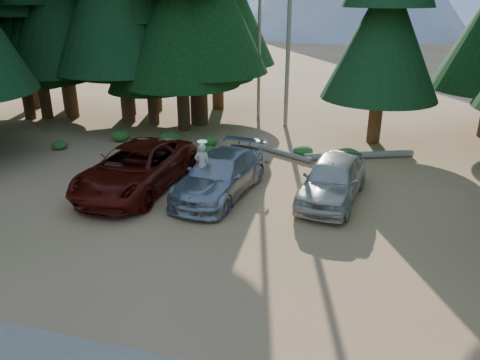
{
  "coord_description": "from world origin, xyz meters",
  "views": [
    {
      "loc": [
        5.48,
        -11.97,
        7.29
      ],
      "look_at": [
        1.39,
        2.54,
        1.25
      ],
      "focal_mm": 35.0,
      "sensor_mm": 36.0,
      "label": 1
    }
  ],
  "objects_px": {
    "red_pickup": "(136,168)",
    "frisbee_player": "(202,165)",
    "silver_minivan_right": "(333,179)",
    "log_right": "(359,155)",
    "log_left": "(229,161)",
    "log_mid": "(284,153)",
    "silver_minivan_center": "(220,175)"
  },
  "relations": [
    {
      "from": "red_pickup",
      "to": "log_left",
      "type": "bearing_deg",
      "value": 55.83
    },
    {
      "from": "silver_minivan_right",
      "to": "log_right",
      "type": "relative_size",
      "value": 0.93
    },
    {
      "from": "red_pickup",
      "to": "frisbee_player",
      "type": "relative_size",
      "value": 3.67
    },
    {
      "from": "frisbee_player",
      "to": "log_mid",
      "type": "xyz_separation_m",
      "value": [
        2.05,
        5.72,
        -1.22
      ]
    },
    {
      "from": "log_mid",
      "to": "frisbee_player",
      "type": "bearing_deg",
      "value": -82.53
    },
    {
      "from": "silver_minivan_right",
      "to": "log_left",
      "type": "distance_m",
      "value": 5.65
    },
    {
      "from": "silver_minivan_right",
      "to": "log_mid",
      "type": "xyz_separation_m",
      "value": [
        -2.68,
        4.55,
        -0.71
      ]
    },
    {
      "from": "silver_minivan_center",
      "to": "log_left",
      "type": "bearing_deg",
      "value": 108.19
    },
    {
      "from": "log_mid",
      "to": "log_left",
      "type": "bearing_deg",
      "value": -113.39
    },
    {
      "from": "silver_minivan_center",
      "to": "red_pickup",
      "type": "bearing_deg",
      "value": -166.14
    },
    {
      "from": "log_left",
      "to": "log_right",
      "type": "height_order",
      "value": "log_right"
    },
    {
      "from": "silver_minivan_center",
      "to": "log_mid",
      "type": "relative_size",
      "value": 1.74
    },
    {
      "from": "frisbee_player",
      "to": "silver_minivan_right",
      "type": "bearing_deg",
      "value": -170.85
    },
    {
      "from": "silver_minivan_center",
      "to": "log_left",
      "type": "height_order",
      "value": "silver_minivan_center"
    },
    {
      "from": "silver_minivan_center",
      "to": "log_right",
      "type": "bearing_deg",
      "value": 55.65
    },
    {
      "from": "frisbee_player",
      "to": "log_mid",
      "type": "height_order",
      "value": "frisbee_player"
    },
    {
      "from": "silver_minivan_right",
      "to": "log_mid",
      "type": "height_order",
      "value": "silver_minivan_right"
    },
    {
      "from": "silver_minivan_right",
      "to": "log_left",
      "type": "height_order",
      "value": "silver_minivan_right"
    },
    {
      "from": "red_pickup",
      "to": "silver_minivan_right",
      "type": "bearing_deg",
      "value": 9.02
    },
    {
      "from": "log_right",
      "to": "frisbee_player",
      "type": "bearing_deg",
      "value": -153.53
    },
    {
      "from": "red_pickup",
      "to": "silver_minivan_center",
      "type": "height_order",
      "value": "red_pickup"
    },
    {
      "from": "red_pickup",
      "to": "log_mid",
      "type": "bearing_deg",
      "value": 50.02
    },
    {
      "from": "silver_minivan_right",
      "to": "frisbee_player",
      "type": "relative_size",
      "value": 2.82
    },
    {
      "from": "silver_minivan_right",
      "to": "red_pickup",
      "type": "bearing_deg",
      "value": -165.11
    },
    {
      "from": "silver_minivan_center",
      "to": "log_left",
      "type": "xyz_separation_m",
      "value": [
        -0.67,
        3.34,
        -0.66
      ]
    },
    {
      "from": "silver_minivan_center",
      "to": "log_right",
      "type": "distance_m",
      "value": 7.65
    },
    {
      "from": "red_pickup",
      "to": "frisbee_player",
      "type": "height_order",
      "value": "frisbee_player"
    },
    {
      "from": "frisbee_player",
      "to": "log_mid",
      "type": "distance_m",
      "value": 6.2
    },
    {
      "from": "log_mid",
      "to": "log_right",
      "type": "xyz_separation_m",
      "value": [
        3.48,
        0.57,
        0.04
      ]
    },
    {
      "from": "silver_minivan_center",
      "to": "log_mid",
      "type": "bearing_deg",
      "value": 80.17
    },
    {
      "from": "red_pickup",
      "to": "log_right",
      "type": "height_order",
      "value": "red_pickup"
    },
    {
      "from": "silver_minivan_center",
      "to": "frisbee_player",
      "type": "relative_size",
      "value": 3.15
    }
  ]
}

